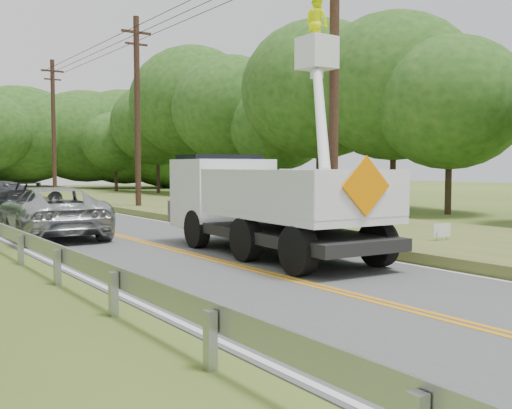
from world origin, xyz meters
TOP-DOWN VIEW (x-y plane):
  - ground at (0.00, 0.00)m, footprint 140.00×140.00m
  - road at (0.00, 14.00)m, footprint 7.20×96.00m
  - utility_poles at (5.00, 17.02)m, footprint 1.60×43.30m
  - tall_grass_verge at (7.10, 14.00)m, footprint 7.00×96.00m
  - treeline_right at (15.78, 25.84)m, footprint 11.09×55.02m
  - bucket_truck at (1.94, 8.84)m, footprint 4.64×7.87m
  - suv_silver at (-1.92, 15.11)m, footprint 3.20×6.15m
  - yard_sign at (6.05, 5.68)m, footprint 0.51×0.20m

SIDE VIEW (x-z plane):
  - ground at x=0.00m, z-range 0.00..0.00m
  - road at x=0.00m, z-range 0.00..0.02m
  - tall_grass_verge at x=7.10m, z-range 0.00..0.30m
  - yard_sign at x=6.05m, z-range 0.17..0.94m
  - suv_silver at x=-1.92m, z-range 0.02..1.67m
  - bucket_truck at x=1.94m, z-range -2.04..5.37m
  - utility_poles at x=5.00m, z-range 0.27..10.27m
  - treeline_right at x=15.78m, z-range 0.37..12.29m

